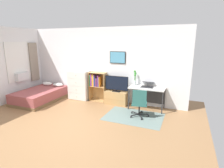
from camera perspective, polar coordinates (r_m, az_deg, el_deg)
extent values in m
plane|color=#936B44|center=(5.14, -14.90, -12.57)|extent=(7.20, 7.20, 0.00)
cube|color=white|center=(6.76, -2.94, 6.06)|extent=(6.12, 0.06, 2.70)
cube|color=black|center=(6.44, 1.78, 8.38)|extent=(0.59, 0.02, 0.42)
cube|color=#4C93B7|center=(6.43, 1.74, 8.37)|extent=(0.55, 0.01, 0.38)
cube|color=white|center=(7.71, -27.43, 6.24)|extent=(0.02, 1.03, 1.48)
cube|color=silver|center=(7.72, -27.50, 6.24)|extent=(0.01, 0.95, 1.40)
cube|color=gray|center=(8.14, -23.44, 6.44)|extent=(0.05, 0.40, 1.54)
cube|color=silver|center=(7.71, -26.56, 2.19)|extent=(0.20, 0.52, 0.30)
cube|color=slate|center=(5.54, 6.89, -10.18)|extent=(1.70, 1.20, 0.01)
cube|color=brown|center=(7.41, -21.57, -4.53)|extent=(1.31, 1.99, 0.10)
cube|color=#9E4C4C|center=(7.35, -21.71, -2.95)|extent=(1.27, 1.95, 0.33)
ellipsoid|color=white|center=(8.00, -19.81, 0.13)|extent=(0.45, 0.29, 0.14)
ellipsoid|color=white|center=(7.65, -16.67, -0.21)|extent=(0.45, 0.29, 0.14)
cube|color=white|center=(7.10, -10.27, -0.30)|extent=(0.82, 0.42, 1.11)
cube|color=silver|center=(7.04, -11.08, -3.95)|extent=(0.78, 0.01, 0.25)
sphere|color=#A59E8C|center=(7.02, -11.15, -3.99)|extent=(0.03, 0.03, 0.03)
cube|color=silver|center=(6.96, -11.18, -1.79)|extent=(0.78, 0.01, 0.25)
sphere|color=#A59E8C|center=(6.95, -11.26, -1.82)|extent=(0.03, 0.03, 0.03)
cube|color=silver|center=(6.90, -11.29, 0.42)|extent=(0.78, 0.01, 0.25)
sphere|color=#A59E8C|center=(6.88, -11.36, 0.39)|extent=(0.03, 0.03, 0.03)
cube|color=silver|center=(6.84, -11.39, 2.66)|extent=(0.78, 0.01, 0.25)
sphere|color=#A59E8C|center=(6.83, -11.46, 2.64)|extent=(0.03, 0.03, 0.03)
cube|color=tan|center=(6.92, -6.77, -0.64)|extent=(0.02, 0.30, 1.09)
cube|color=tan|center=(6.64, -2.07, -1.15)|extent=(0.02, 0.30, 1.09)
cube|color=tan|center=(6.92, -4.39, -5.19)|extent=(0.64, 0.30, 0.02)
cube|color=tan|center=(6.77, -4.47, -0.71)|extent=(0.61, 0.30, 0.02)
cube|color=tan|center=(6.66, -4.55, 3.58)|extent=(0.61, 0.30, 0.02)
cube|color=tan|center=(6.90, -3.91, -0.62)|extent=(0.64, 0.01, 1.09)
cube|color=#2D8C4C|center=(6.82, -6.68, 1.17)|extent=(0.04, 0.22, 0.40)
cube|color=#8C388C|center=(6.78, -6.42, 1.29)|extent=(0.03, 0.19, 0.45)
cube|color=#8C388C|center=(6.77, -6.18, 0.86)|extent=(0.02, 0.17, 0.35)
cube|color=gold|center=(6.76, -5.90, 1.24)|extent=(0.03, 0.21, 0.44)
cube|color=gold|center=(6.75, -5.63, 0.99)|extent=(0.03, 0.21, 0.39)
cube|color=#8C388C|center=(6.72, -5.47, 1.13)|extent=(0.02, 0.18, 0.43)
cube|color=#1E519E|center=(6.72, -5.22, 0.91)|extent=(0.02, 0.20, 0.38)
cube|color=black|center=(6.70, -5.04, 0.97)|extent=(0.02, 0.19, 0.40)
cube|color=#8C388C|center=(6.69, -4.77, 0.56)|extent=(0.04, 0.18, 0.31)
cube|color=black|center=(6.68, -4.43, 0.59)|extent=(0.02, 0.21, 0.32)
cube|color=#8C388C|center=(6.65, -4.28, 0.97)|extent=(0.03, 0.19, 0.42)
cube|color=#1E519E|center=(6.64, -4.06, 0.66)|extent=(0.02, 0.17, 0.35)
cube|color=orange|center=(6.63, -3.83, 0.67)|extent=(0.03, 0.17, 0.36)
cube|color=tan|center=(6.51, 1.46, -4.31)|extent=(0.80, 0.40, 0.46)
cube|color=tan|center=(6.33, 0.78, -4.83)|extent=(0.80, 0.01, 0.02)
cube|color=black|center=(6.42, 1.41, -2.31)|extent=(0.28, 0.16, 0.02)
cube|color=black|center=(6.41, 1.41, -2.00)|extent=(0.06, 0.04, 0.05)
cube|color=black|center=(6.35, 1.42, 0.28)|extent=(0.86, 0.02, 0.51)
cube|color=black|center=(6.33, 1.38, 0.26)|extent=(0.83, 0.01, 0.48)
cube|color=silver|center=(5.99, 11.02, -1.22)|extent=(1.15, 0.58, 0.03)
cube|color=#2D2D30|center=(5.98, 5.24, -4.73)|extent=(0.03, 0.03, 0.71)
cube|color=#2D2D30|center=(5.77, 15.62, -5.88)|extent=(0.03, 0.03, 0.71)
cube|color=#2D2D30|center=(6.45, 6.64, -3.41)|extent=(0.03, 0.03, 0.71)
cube|color=#2D2D30|center=(6.26, 16.25, -4.41)|extent=(0.03, 0.03, 0.71)
cube|color=#2D2D30|center=(6.34, 11.42, -3.56)|extent=(1.09, 0.02, 0.50)
cylinder|color=#232326|center=(5.60, 11.42, -9.87)|extent=(0.05, 0.05, 0.05)
cube|color=#232326|center=(5.58, 9.98, -9.44)|extent=(0.28, 0.09, 0.02)
cylinder|color=#232326|center=(5.84, 9.46, -8.78)|extent=(0.05, 0.05, 0.05)
cube|color=#232326|center=(5.70, 9.01, -8.88)|extent=(0.06, 0.28, 0.02)
cylinder|color=#232326|center=(5.75, 6.29, -9.01)|extent=(0.05, 0.05, 0.05)
cube|color=#232326|center=(5.66, 7.39, -9.01)|extent=(0.27, 0.14, 0.02)
cylinder|color=#232326|center=(5.45, 6.03, -10.31)|extent=(0.05, 0.05, 0.05)
cube|color=#232326|center=(5.51, 7.30, -9.65)|extent=(0.21, 0.23, 0.02)
cylinder|color=#232326|center=(5.35, 9.35, -10.91)|extent=(0.05, 0.05, 0.05)
cube|color=#232326|center=(5.45, 8.94, -9.93)|extent=(0.17, 0.26, 0.02)
cylinder|color=#232326|center=(5.52, 8.58, -7.80)|extent=(0.04, 0.04, 0.30)
cube|color=#2D6B66|center=(5.46, 8.64, -6.18)|extent=(0.53, 0.53, 0.03)
cube|color=#2D6B66|center=(5.19, 8.66, -4.42)|extent=(0.39, 0.12, 0.45)
cube|color=#333338|center=(6.03, 11.02, -0.92)|extent=(0.41, 0.28, 0.01)
cube|color=black|center=(6.02, 11.01, -0.86)|extent=(0.38, 0.26, 0.00)
cube|color=#333338|center=(6.16, 11.33, 0.61)|extent=(0.40, 0.27, 0.08)
cube|color=navy|center=(6.15, 11.32, 0.61)|extent=(0.38, 0.24, 0.06)
ellipsoid|color=silver|center=(5.92, 13.60, -1.21)|extent=(0.06, 0.10, 0.03)
cylinder|color=silver|center=(6.27, 7.23, 0.47)|extent=(0.09, 0.09, 0.16)
cylinder|color=#3D8438|center=(6.24, 7.39, 1.70)|extent=(0.01, 0.01, 0.34)
sphere|color=#308B2C|center=(6.20, 7.44, 3.25)|extent=(0.07, 0.07, 0.07)
cylinder|color=#3D8438|center=(6.25, 7.30, 1.81)|extent=(0.01, 0.01, 0.36)
sphere|color=#308B2C|center=(6.21, 7.35, 3.43)|extent=(0.07, 0.07, 0.07)
cylinder|color=#3D8438|center=(6.23, 7.18, 2.08)|extent=(0.01, 0.01, 0.42)
sphere|color=#308B2C|center=(6.20, 7.23, 4.00)|extent=(0.07, 0.07, 0.07)
cylinder|color=#3D8438|center=(6.22, 7.25, 1.45)|extent=(0.01, 0.01, 0.29)
sphere|color=#308B2C|center=(6.19, 7.29, 2.77)|extent=(0.07, 0.07, 0.07)
cylinder|color=silver|center=(6.00, 7.93, -0.88)|extent=(0.06, 0.06, 0.01)
cylinder|color=silver|center=(5.99, 7.95, -0.39)|extent=(0.01, 0.01, 0.10)
cone|color=silver|center=(5.97, 7.97, 0.42)|extent=(0.07, 0.07, 0.07)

